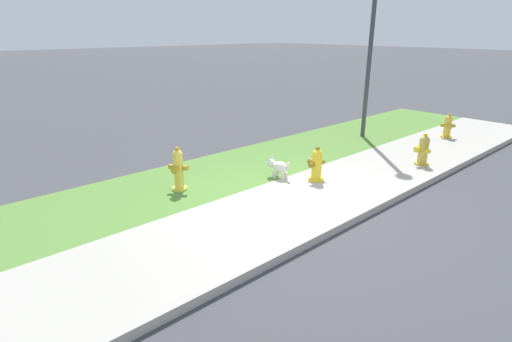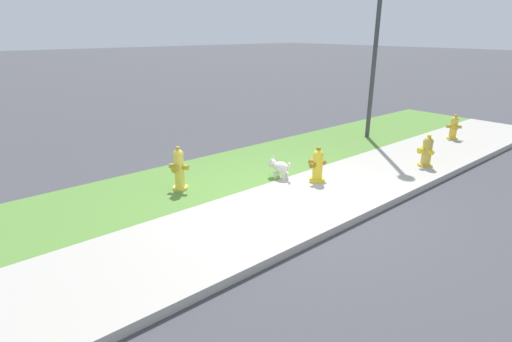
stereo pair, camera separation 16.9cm
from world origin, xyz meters
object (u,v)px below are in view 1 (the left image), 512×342
at_px(fire_hydrant_mid_block, 178,170).
at_px(small_white_dog, 278,166).
at_px(fire_hydrant_near_corner, 423,150).
at_px(fire_hydrant_far_end, 316,165).
at_px(street_lamp, 374,6).
at_px(fire_hydrant_at_driveway, 448,127).

height_order(fire_hydrant_mid_block, small_white_dog, fire_hydrant_mid_block).
xyz_separation_m(fire_hydrant_near_corner, fire_hydrant_far_end, (-2.37, 0.88, -0.01)).
xyz_separation_m(small_white_dog, street_lamp, (3.92, 0.73, 3.01)).
relative_size(fire_hydrant_near_corner, street_lamp, 0.14).
height_order(fire_hydrant_near_corner, street_lamp, street_lamp).
xyz_separation_m(fire_hydrant_far_end, fire_hydrant_at_driveway, (5.00, -0.25, -0.01)).
relative_size(fire_hydrant_mid_block, fire_hydrant_at_driveway, 1.23).
bearing_deg(fire_hydrant_far_end, fire_hydrant_at_driveway, 0.48).
height_order(fire_hydrant_far_end, fire_hydrant_at_driveway, fire_hydrant_far_end).
xyz_separation_m(fire_hydrant_near_corner, fire_hydrant_mid_block, (-4.53, 2.20, 0.06)).
height_order(fire_hydrant_mid_block, fire_hydrant_at_driveway, fire_hydrant_mid_block).
relative_size(fire_hydrant_near_corner, fire_hydrant_far_end, 1.02).
bearing_deg(fire_hydrant_at_driveway, fire_hydrant_mid_block, 40.05).
bearing_deg(street_lamp, fire_hydrant_mid_block, -179.95).
xyz_separation_m(fire_hydrant_mid_block, small_white_dog, (1.74, -0.72, -0.15)).
bearing_deg(fire_hydrant_mid_block, fire_hydrant_far_end, -155.36).
distance_m(fire_hydrant_near_corner, street_lamp, 3.83).
bearing_deg(fire_hydrant_far_end, fire_hydrant_near_corner, -17.12).
height_order(fire_hydrant_at_driveway, small_white_dog, fire_hydrant_at_driveway).
xyz_separation_m(fire_hydrant_near_corner, small_white_dog, (-2.79, 1.48, -0.09)).
distance_m(fire_hydrant_at_driveway, small_white_dog, 5.48).
bearing_deg(fire_hydrant_near_corner, fire_hydrant_mid_block, 93.66).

